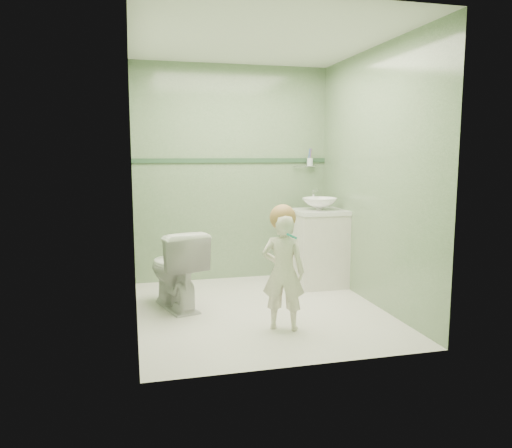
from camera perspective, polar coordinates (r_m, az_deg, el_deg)
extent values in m
plane|color=silver|center=(4.67, 0.45, -9.78)|extent=(2.50, 2.50, 0.00)
cube|color=gray|center=(5.67, -2.72, 5.73)|extent=(2.20, 0.04, 2.40)
cube|color=gray|center=(3.26, 6.01, 3.97)|extent=(2.20, 0.04, 2.40)
cube|color=gray|center=(4.31, -13.90, 4.77)|extent=(0.04, 2.50, 2.40)
cube|color=gray|center=(4.84, 13.23, 5.13)|extent=(0.04, 2.50, 2.40)
plane|color=white|center=(4.55, 0.49, 20.38)|extent=(2.50, 2.50, 0.00)
cube|color=#305236|center=(5.65, -2.70, 7.25)|extent=(2.20, 0.02, 0.05)
cube|color=silver|center=(5.47, 7.17, -2.86)|extent=(0.52, 0.50, 0.80)
cube|color=white|center=(5.40, 7.24, 1.41)|extent=(0.54, 0.52, 0.04)
imported|color=white|center=(5.39, 7.26, 2.30)|extent=(0.37, 0.37, 0.13)
cylinder|color=silver|center=(5.58, 6.52, 3.08)|extent=(0.03, 0.03, 0.18)
cylinder|color=silver|center=(5.52, 6.72, 3.86)|extent=(0.02, 0.12, 0.02)
cylinder|color=silver|center=(5.84, 5.54, 6.56)|extent=(0.26, 0.02, 0.02)
cylinder|color=silver|center=(5.84, 6.17, 7.04)|extent=(0.07, 0.07, 0.09)
cylinder|color=#C1323B|center=(5.85, 6.25, 7.72)|extent=(0.01, 0.01, 0.17)
cylinder|color=orange|center=(5.84, 6.27, 7.72)|extent=(0.01, 0.01, 0.17)
cylinder|color=#6940A2|center=(5.83, 6.23, 7.72)|extent=(0.01, 0.01, 0.17)
cylinder|color=#384FBE|center=(5.83, 6.06, 7.73)|extent=(0.01, 0.01, 0.17)
imported|color=white|center=(4.70, -9.16, -5.09)|extent=(0.60, 0.81, 0.74)
imported|color=beige|center=(4.07, 3.13, -5.49)|extent=(0.41, 0.35, 0.95)
sphere|color=#AC7C46|center=(4.01, 3.07, 0.74)|extent=(0.21, 0.21, 0.21)
cylinder|color=teal|center=(3.87, 4.11, -1.41)|extent=(0.12, 0.10, 0.06)
cube|color=white|center=(3.92, 3.32, -0.69)|extent=(0.03, 0.03, 0.02)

